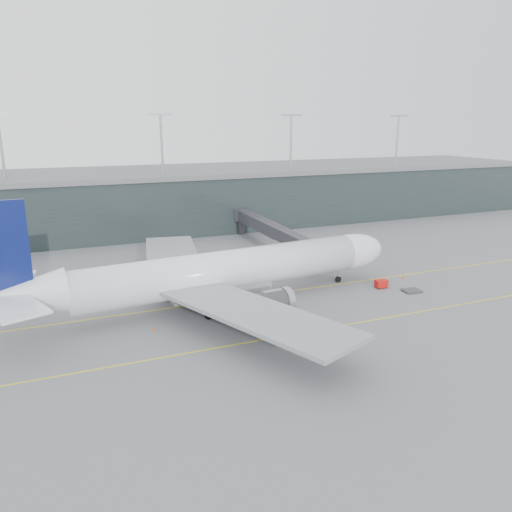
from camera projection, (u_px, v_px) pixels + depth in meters
name	position (u px, v px, depth m)	size (l,w,h in m)	color
ground	(202.00, 295.00, 82.00)	(320.00, 320.00, 0.00)	#5E5E63
taxiline_a	(209.00, 302.00, 78.43)	(160.00, 0.25, 0.02)	yellow
taxiline_b	(246.00, 343.00, 64.18)	(160.00, 0.25, 0.02)	yellow
taxiline_lead_main	(197.00, 261.00, 101.67)	(0.25, 60.00, 0.02)	yellow
terminal	(137.00, 200.00, 131.66)	(240.00, 36.00, 29.00)	#1F2A29
main_aircraft	(222.00, 272.00, 76.65)	(65.56, 61.31, 18.38)	white
jet_bridge	(265.00, 227.00, 111.03)	(4.43, 42.85, 6.53)	#302F35
gse_cart	(381.00, 283.00, 85.19)	(2.13, 1.44, 1.40)	red
baggage_dolly	(412.00, 291.00, 83.39)	(2.89, 2.31, 0.29)	#353439
uld_a	(156.00, 274.00, 89.58)	(2.43, 2.17, 1.84)	#39393E
uld_b	(164.00, 274.00, 89.72)	(2.20, 1.77, 1.98)	#39393E
uld_c	(183.00, 272.00, 91.24)	(2.18, 1.80, 1.89)	#39393E
cone_nose	(404.00, 277.00, 90.29)	(0.49, 0.49, 0.78)	#CF5D0B
cone_wing_stbd	(316.00, 322.00, 69.81)	(0.50, 0.50, 0.80)	#F4510D
cone_wing_port	(234.00, 270.00, 94.53)	(0.50, 0.50, 0.80)	#CF540B
cone_tail	(154.00, 329.00, 67.57)	(0.40, 0.40, 0.64)	#CB4F0B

